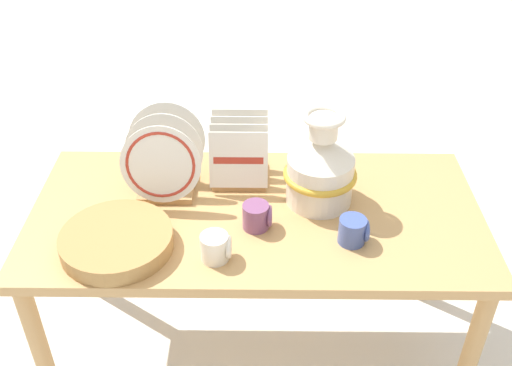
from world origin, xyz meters
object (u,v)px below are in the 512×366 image
dish_rack_square_plates (239,159)px  mug_plum_glaze (258,216)px  dish_rack_round_plates (164,164)px  wicker_charger_stack (117,241)px  mug_cream_glaze (216,247)px  mug_cobalt_glaze (354,231)px  ceramic_vase (321,167)px

dish_rack_square_plates → mug_plum_glaze: (0.06, -0.26, -0.03)m
dish_rack_round_plates → wicker_charger_stack: 0.31m
mug_plum_glaze → mug_cream_glaze: bearing=-129.4°
mug_cream_glaze → wicker_charger_stack: bearing=172.0°
dish_rack_round_plates → mug_cobalt_glaze: dish_rack_round_plates is taller
dish_rack_round_plates → dish_rack_square_plates: bearing=20.5°
wicker_charger_stack → ceramic_vase: bearing=21.6°
dish_rack_square_plates → mug_cobalt_glaze: size_ratio=2.40×
dish_rack_square_plates → wicker_charger_stack: bearing=-133.5°
ceramic_vase → mug_plum_glaze: (-0.20, -0.14, -0.09)m
mug_cream_glaze → ceramic_vase: bearing=42.0°
mug_plum_glaze → mug_cream_glaze: (-0.12, -0.14, 0.00)m
wicker_charger_stack → mug_cobalt_glaze: 0.70m
dish_rack_round_plates → mug_cream_glaze: size_ratio=3.10×
dish_rack_round_plates → mug_plum_glaze: size_ratio=3.10×
wicker_charger_stack → mug_cobalt_glaze: (0.69, 0.04, 0.01)m
mug_plum_glaze → mug_cobalt_glaze: size_ratio=1.00×
ceramic_vase → dish_rack_round_plates: (-0.50, 0.04, -0.02)m
ceramic_vase → wicker_charger_stack: (-0.61, -0.24, -0.10)m
wicker_charger_stack → mug_plum_glaze: bearing=13.8°
dish_rack_square_plates → mug_plum_glaze: 0.27m
mug_cobalt_glaze → dish_rack_square_plates: bearing=136.6°
ceramic_vase → mug_plum_glaze: size_ratio=3.58×
mug_plum_glaze → dish_rack_square_plates: bearing=103.6°
dish_rack_square_plates → mug_cream_glaze: 0.41m
dish_rack_round_plates → dish_rack_square_plates: 0.26m
ceramic_vase → wicker_charger_stack: bearing=-158.4°
dish_rack_round_plates → mug_cobalt_glaze: size_ratio=3.10×
mug_cobalt_glaze → ceramic_vase: bearing=113.1°
ceramic_vase → dish_rack_square_plates: ceramic_vase is taller
dish_rack_square_plates → mug_cream_glaze: dish_rack_square_plates is taller
dish_rack_round_plates → mug_plum_glaze: 0.36m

